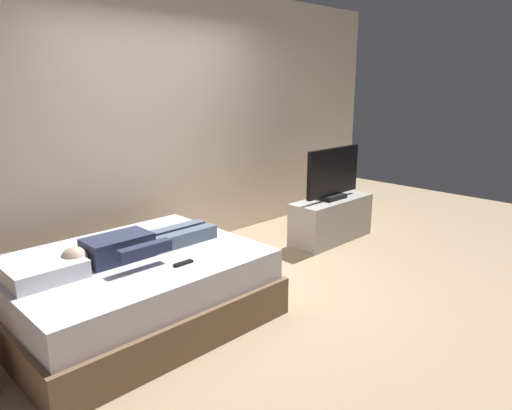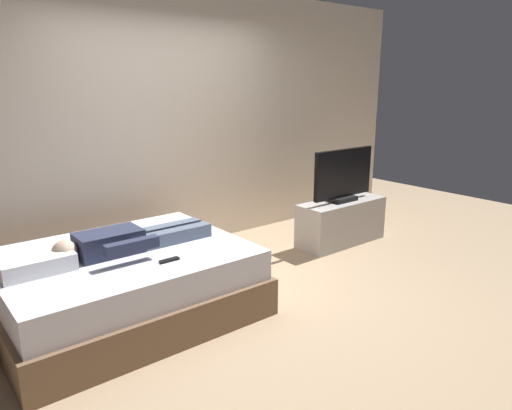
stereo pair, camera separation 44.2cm
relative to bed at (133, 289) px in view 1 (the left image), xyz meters
The scene contains 8 objects.
ground_plane 1.11m from the bed, 19.51° to the right, with size 10.00×10.00×0.00m, color tan.
back_wall 2.18m from the bed, 40.75° to the left, with size 6.40×0.10×2.80m, color beige.
bed is the anchor object (origin of this frame).
pillow 0.71m from the bed, behind, with size 0.48×0.34×0.12m, color white.
person 0.36m from the bed, 27.83° to the right, with size 1.26×0.46×0.18m.
remote 0.54m from the bed, 66.80° to the right, with size 0.15×0.04×0.02m, color black.
tv_stand 2.66m from the bed, ahead, with size 1.10×0.40×0.50m, color #B7B2AD.
tv 2.71m from the bed, ahead, with size 0.88×0.20×0.59m.
Camera 1 is at (-2.69, -2.68, 1.82)m, focal length 33.09 mm.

